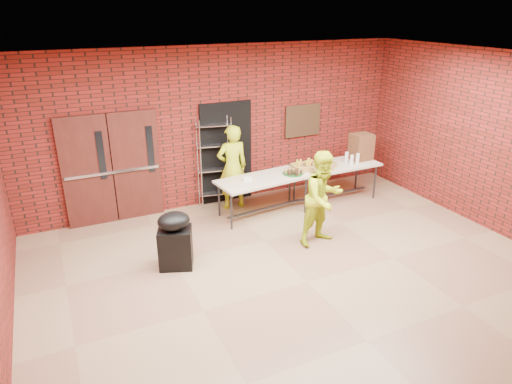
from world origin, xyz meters
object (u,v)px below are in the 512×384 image
table_left (265,181)px  table_right (334,168)px  wire_rack (215,163)px  volunteer_woman (232,167)px  covered_grill (175,240)px  coffee_dispenser (361,147)px  volunteer_man (323,198)px

table_left → table_right: (1.63, 0.06, 0.01)m
wire_rack → table_right: wire_rack is taller
table_left → volunteer_woman: volunteer_woman is taller
wire_rack → table_left: bearing=-39.8°
volunteer_woman → covered_grill: bearing=48.2°
coffee_dispenser → table_right: bearing=-174.4°
table_left → volunteer_woman: size_ratio=1.14×
coffee_dispenser → table_left: bearing=-176.9°
table_left → coffee_dispenser: coffee_dispenser is taller
coffee_dispenser → volunteer_man: (-1.96, -1.56, -0.24)m
wire_rack → covered_grill: size_ratio=1.98×
covered_grill → table_left: bearing=48.6°
table_right → volunteer_man: size_ratio=1.17×
coffee_dispenser → covered_grill: coffee_dispenser is taller
table_left → coffee_dispenser: 2.39m
volunteer_woman → volunteer_man: (0.83, -2.05, -0.03)m
table_right → volunteer_woman: size_ratio=1.12×
wire_rack → covered_grill: bearing=-113.7°
wire_rack → table_left: (0.70, -0.88, -0.21)m
table_right → table_left: bearing=-178.4°
wire_rack → volunteer_woman: bearing=-32.1°
table_right → volunteer_woman: volunteer_woman is taller
wire_rack → volunteer_man: wire_rack is taller
covered_grill → volunteer_man: volunteer_man is taller
table_right → covered_grill: bearing=-162.8°
coffee_dispenser → volunteer_woman: bearing=170.0°
table_left → volunteer_woman: bearing=118.4°
wire_rack → table_left: size_ratio=0.93×
table_right → covered_grill: size_ratio=2.07×
covered_grill → volunteer_man: size_ratio=0.56×
table_right → covered_grill: covered_grill is taller
table_right → volunteer_woman: (-2.06, 0.56, 0.14)m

